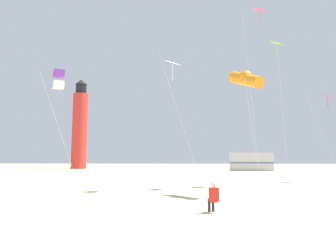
% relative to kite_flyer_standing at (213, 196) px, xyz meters
% --- Properties ---
extents(kite_flyer_standing, '(0.42, 0.55, 1.16)m').
position_rel_kite_flyer_standing_xyz_m(kite_flyer_standing, '(0.00, 0.00, 0.00)').
color(kite_flyer_standing, red).
rests_on(kite_flyer_standing, ground).
extents(kite_diamond_lime, '(1.22, 1.22, 11.22)m').
position_rel_kite_flyer_standing_xyz_m(kite_diamond_lime, '(6.21, 12.33, 9.90)').
color(kite_diamond_lime, silver).
rests_on(kite_diamond_lime, ground).
extents(kite_box_violet, '(2.18, 2.18, 7.36)m').
position_rel_kite_flyer_standing_xyz_m(kite_box_violet, '(-8.68, 6.27, 6.16)').
color(kite_box_violet, silver).
rests_on(kite_box_violet, ground).
extents(kite_tube_orange, '(1.81, 2.53, 7.30)m').
position_rel_kite_flyer_standing_xyz_m(kite_tube_orange, '(2.52, 6.00, 5.99)').
color(kite_tube_orange, silver).
rests_on(kite_tube_orange, ground).
extents(kite_diamond_white, '(2.70, 2.57, 8.63)m').
position_rel_kite_flyer_standing_xyz_m(kite_diamond_white, '(-1.82, 8.58, 7.48)').
color(kite_diamond_white, silver).
rests_on(kite_diamond_white, ground).
extents(kite_diamond_rainbow, '(1.76, 1.76, 13.42)m').
position_rel_kite_flyer_standing_xyz_m(kite_diamond_rainbow, '(4.58, 11.06, 11.91)').
color(kite_diamond_rainbow, silver).
rests_on(kite_diamond_rainbow, ground).
extents(kite_diamond_magenta, '(2.52, 2.52, 7.83)m').
position_rel_kite_flyer_standing_xyz_m(kite_diamond_magenta, '(11.72, 16.61, 6.72)').
color(kite_diamond_magenta, silver).
rests_on(kite_diamond_magenta, ground).
extents(lighthouse_distant, '(2.80, 2.80, 16.80)m').
position_rel_kite_flyer_standing_xyz_m(lighthouse_distant, '(-20.55, 46.86, 7.22)').
color(lighthouse_distant, red).
rests_on(lighthouse_distant, ground).
extents(rv_van_silver, '(6.54, 2.64, 2.80)m').
position_rel_kite_flyer_standing_xyz_m(rv_van_silver, '(9.26, 38.79, 0.78)').
color(rv_van_silver, '#B7BABF').
rests_on(rv_van_silver, ground).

